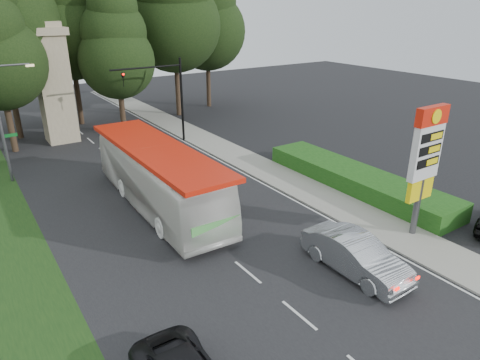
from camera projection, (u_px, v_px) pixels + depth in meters
ground at (308, 323)px, 16.28m from camera, size 120.00×120.00×0.00m
road_surface at (171, 208)px, 25.49m from camera, size 14.00×80.00×0.02m
sidewalk_right at (282, 178)px, 29.87m from camera, size 3.00×80.00×0.12m
hedge at (356, 179)px, 28.15m from camera, size 3.00×14.00×1.20m
gas_station_pylon at (426, 155)px, 20.89m from camera, size 2.10×0.45×6.85m
traffic_signal_mast at (167, 90)px, 35.87m from camera, size 6.10×0.35×7.20m
streetlight_signs at (3, 118)px, 27.87m from camera, size 2.75×0.98×8.00m
monument at (54, 83)px, 36.34m from camera, size 3.00×3.00×10.05m
tree_center_right at (65, 8)px, 39.49m from camera, size 9.24×9.24×18.15m
tree_east_near at (113, 22)px, 44.12m from camera, size 8.12×8.12×15.95m
tree_east_mid at (173, 4)px, 43.00m from camera, size 9.52×9.52×18.70m
tree_far_east at (207, 14)px, 47.51m from camera, size 8.68×8.68×17.05m
tree_monument_right at (115, 45)px, 37.70m from camera, size 6.72×6.72×13.20m
transit_bus at (159, 178)px, 25.04m from camera, size 3.52×13.46×3.73m
sedan_silver at (355, 255)px, 19.11m from camera, size 1.91×5.32×1.75m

